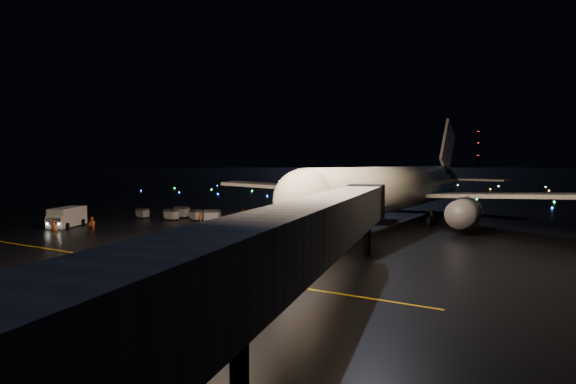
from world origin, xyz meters
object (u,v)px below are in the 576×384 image
Objects in this scene: baggage_cart_1 at (212,216)px; baggage_cart_3 at (182,212)px; service_truck at (68,217)px; baggage_cart_4 at (143,213)px; crew_a at (54,228)px; crew_c at (201,218)px; crew_b at (92,225)px; pushback_tug at (298,253)px; belt_loader at (269,234)px; baggage_cart_0 at (196,215)px; airliner at (406,164)px; baggage_cart_2 at (171,215)px.

baggage_cart_3 is at bearing 140.19° from baggage_cart_1.
baggage_cart_4 is at bearing 60.17° from service_truck.
service_truck is 4.06× the size of crew_a.
crew_c is at bearing -33.53° from baggage_cart_3.
crew_b is at bearing -68.65° from crew_c.
crew_a is at bearing -94.73° from baggage_cart_3.
pushback_tug is 40.55m from baggage_cart_4.
service_truck is (-32.35, 0.40, -0.25)m from belt_loader.
service_truck is at bearing -113.44° from baggage_cart_3.
service_truck reaches higher than crew_c.
baggage_cart_0 is 3.89m from baggage_cart_1.
pushback_tug is at bearing -33.90° from baggage_cart_3.
airliner is 32.36× the size of crew_c.
service_truck is at bearing 167.72° from belt_loader.
baggage_cart_0 is at bearing -20.76° from baggage_cart_3.
belt_loader reaches higher than baggage_cart_3.
belt_loader is at bearing -26.44° from baggage_cart_2.
belt_loader reaches higher than baggage_cart_1.
belt_loader is (-6.25, -27.43, -6.86)m from airliner.
airliner is 30.34m from crew_c.
baggage_cart_2 is at bearing 77.04° from crew_b.
crew_a is at bearing -140.42° from baggage_cart_1.
baggage_cart_3 is at bearing 43.09° from service_truck.
airliner is at bearing 88.42° from crew_c.
baggage_cart_1 is (-0.28, 2.94, -0.00)m from crew_c.
baggage_cart_3 reaches higher than baggage_cart_4.
crew_b is 14.79m from baggage_cart_4.
airliner reaches higher than crew_a.
crew_c is at bearing 137.57° from belt_loader.
pushback_tug is 37.57m from baggage_cart_3.
baggage_cart_1 reaches higher than baggage_cart_3.
service_truck is 7.32m from crew_a.
baggage_cart_1 is at bearing 50.85° from crew_b.
service_truck reaches higher than crew_b.
belt_loader is 0.90× the size of service_truck.
belt_loader is 27.75m from crew_a.
pushback_tug reaches higher than baggage_cart_1.
baggage_cart_4 is at bearing 160.76° from baggage_cart_1.
service_truck is 7.14m from crew_b.
airliner is at bearing 5.20° from baggage_cart_1.
baggage_cart_2 is at bearing -151.58° from airliner.
service_truck reaches higher than baggage_cart_4.
airliner is 33.65× the size of baggage_cart_4.
pushback_tug is 2.23× the size of crew_b.
crew_c is 0.90× the size of baggage_cart_3.
belt_loader is 3.47× the size of baggage_cart_2.
baggage_cart_1 is (-24.45, -13.79, -7.54)m from airliner.
baggage_cart_3 is at bearing 102.53° from baggage_cart_2.
crew_c reaches higher than baggage_cart_2.
crew_a is (-32.89, -0.51, -0.10)m from pushback_tug.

